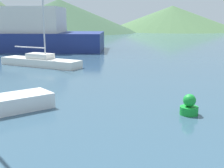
{
  "coord_description": "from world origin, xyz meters",
  "views": [
    {
      "loc": [
        -2.66,
        1.35,
        3.93
      ],
      "look_at": [
        -0.31,
        14.0,
        1.2
      ],
      "focal_mm": 50.0,
      "sensor_mm": 36.0,
      "label": 1
    }
  ],
  "objects": [
    {
      "name": "sailboat_middle",
      "position": [
        -3.82,
        27.73,
        0.42
      ],
      "size": [
        6.75,
        5.87,
        6.92
      ],
      "rotation": [
        0.0,
        0.0,
        -0.68
      ],
      "color": "white",
      "rests_on": "ground_plane"
    },
    {
      "name": "buoy_marker",
      "position": [
        2.75,
        12.97,
        0.36
      ],
      "size": [
        0.76,
        0.76,
        0.87
      ],
      "color": "green",
      "rests_on": "ground_plane"
    },
    {
      "name": "hill_east",
      "position": [
        -0.85,
        92.6,
        4.56
      ],
      "size": [
        44.07,
        44.07,
        9.11
      ],
      "color": "#38563D",
      "rests_on": "ground_plane"
    },
    {
      "name": "hill_far_east",
      "position": [
        34.99,
        98.07,
        3.88
      ],
      "size": [
        42.23,
        42.23,
        7.75
      ],
      "color": "#476B42",
      "rests_on": "ground_plane"
    }
  ]
}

